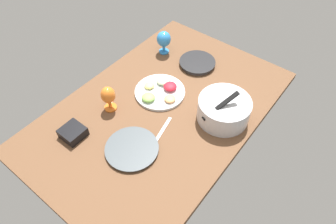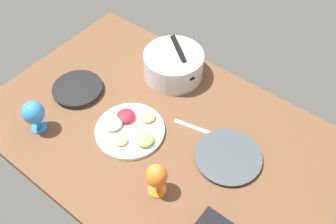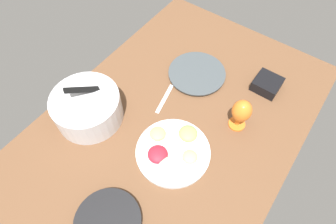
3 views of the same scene
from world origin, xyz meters
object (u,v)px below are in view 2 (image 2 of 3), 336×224
dinner_plate_right (228,157)px  mixing_bowl (174,64)px  dinner_plate_left (78,89)px  hurricane_glass_blue (33,114)px  hurricane_glass_orange (157,177)px  fruit_platter (130,129)px

dinner_plate_right → mixing_bowl: mixing_bowl is taller
dinner_plate_left → mixing_bowl: (30.20, 38.43, 5.88)cm
dinner_plate_left → hurricane_glass_blue: size_ratio=1.49×
dinner_plate_left → hurricane_glass_orange: 68.34cm
dinner_plate_left → dinner_plate_right: 80.55cm
mixing_bowl → hurricane_glass_blue: (-27.06, -65.22, 3.10)cm
fruit_platter → dinner_plate_left: bearing=175.7°
dinner_plate_right → hurricane_glass_blue: bearing=-152.9°
dinner_plate_right → hurricane_glass_orange: bearing=-115.2°
dinner_plate_right → hurricane_glass_orange: 34.94cm
mixing_bowl → hurricane_glass_blue: mixing_bowl is taller
mixing_bowl → hurricane_glass_orange: bearing=-58.2°
dinner_plate_right → fruit_platter: 45.36cm
mixing_bowl → hurricane_glass_blue: bearing=-112.5°
dinner_plate_right → hurricane_glass_blue: size_ratio=1.74×
dinner_plate_right → hurricane_glass_orange: (-14.33, -30.46, 9.35)cm
fruit_platter → hurricane_glass_orange: (28.45, -15.41, 8.58)cm
hurricane_glass_orange → hurricane_glass_blue: (-62.13, -8.60, 0.11)cm
dinner_plate_left → fruit_platter: bearing=-4.3°
fruit_platter → hurricane_glass_blue: hurricane_glass_blue is taller
hurricane_glass_orange → hurricane_glass_blue: 62.72cm
fruit_platter → mixing_bowl: bearing=99.1°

